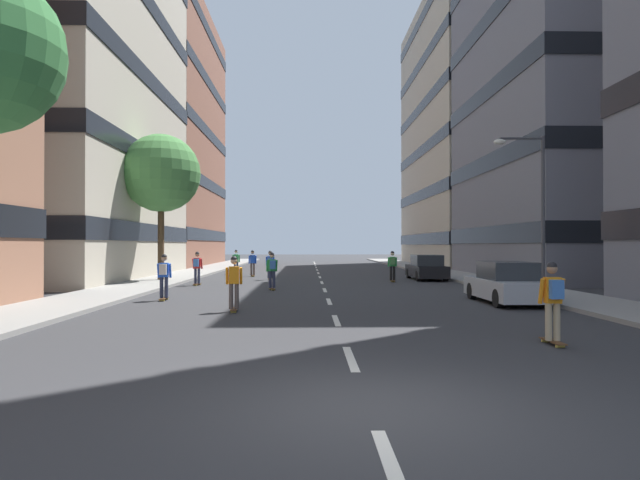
% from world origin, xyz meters
% --- Properties ---
extents(ground_plane, '(165.09, 165.09, 0.00)m').
position_xyz_m(ground_plane, '(0.00, 27.51, 0.00)').
color(ground_plane, '#333335').
extents(sidewalk_left, '(3.18, 75.67, 0.14)m').
position_xyz_m(sidewalk_left, '(-9.25, 30.95, 0.07)').
color(sidewalk_left, gray).
rests_on(sidewalk_left, ground_plane).
extents(sidewalk_right, '(3.18, 75.67, 0.14)m').
position_xyz_m(sidewalk_right, '(9.25, 30.95, 0.07)').
color(sidewalk_right, gray).
rests_on(sidewalk_right, ground_plane).
extents(lane_markings, '(0.16, 62.20, 0.01)m').
position_xyz_m(lane_markings, '(0.00, 28.00, 0.00)').
color(lane_markings, silver).
rests_on(lane_markings, ground_plane).
extents(building_left_mid, '(12.82, 20.10, 24.26)m').
position_xyz_m(building_left_mid, '(-17.19, 27.14, 12.22)').
color(building_left_mid, '#BCB29E').
rests_on(building_left_mid, ground_plane).
extents(building_left_far, '(12.82, 20.84, 25.81)m').
position_xyz_m(building_left_far, '(-17.19, 47.44, 13.00)').
color(building_left_far, brown).
rests_on(building_left_far, ground_plane).
extents(building_right_mid, '(12.82, 17.03, 27.80)m').
position_xyz_m(building_right_mid, '(17.19, 27.14, 13.99)').
color(building_right_mid, slate).
rests_on(building_right_mid, ground_plane).
extents(building_right_far, '(12.82, 22.47, 27.05)m').
position_xyz_m(building_right_far, '(17.19, 47.44, 13.62)').
color(building_right_far, '#B2A893').
rests_on(building_right_far, ground_plane).
extents(parked_car_near, '(1.82, 4.40, 1.52)m').
position_xyz_m(parked_car_near, '(6.46, 25.31, 0.70)').
color(parked_car_near, black).
rests_on(parked_car_near, ground_plane).
extents(parked_car_mid, '(1.82, 4.40, 1.52)m').
position_xyz_m(parked_car_mid, '(6.46, 12.29, 0.70)').
color(parked_car_mid, '#B2B7BF').
rests_on(parked_car_mid, ground_plane).
extents(street_tree_near, '(4.48, 4.48, 8.36)m').
position_xyz_m(street_tree_near, '(-9.25, 23.77, 6.24)').
color(street_tree_near, '#4C3823').
rests_on(street_tree_near, sidewalk_left).
extents(streetlamp_right, '(2.13, 0.30, 6.50)m').
position_xyz_m(streetlamp_right, '(8.56, 14.73, 4.14)').
color(streetlamp_right, '#3F3F44').
rests_on(streetlamp_right, sidewalk_right).
extents(skater_0, '(0.55, 0.92, 1.78)m').
position_xyz_m(skater_0, '(-6.62, 21.07, 1.02)').
color(skater_0, brown).
rests_on(skater_0, ground_plane).
extents(skater_1, '(0.54, 0.91, 1.78)m').
position_xyz_m(skater_1, '(-6.32, 13.52, 1.02)').
color(skater_1, brown).
rests_on(skater_1, ground_plane).
extents(skater_2, '(0.55, 0.91, 1.78)m').
position_xyz_m(skater_2, '(-3.16, 10.05, 0.98)').
color(skater_2, brown).
rests_on(skater_2, ground_plane).
extents(skater_3, '(0.57, 0.92, 1.78)m').
position_xyz_m(skater_3, '(-4.51, 28.88, 0.98)').
color(skater_3, brown).
rests_on(skater_3, ground_plane).
extents(skater_4, '(0.53, 0.90, 1.78)m').
position_xyz_m(skater_4, '(4.43, 4.21, 1.02)').
color(skater_4, brown).
rests_on(skater_4, ground_plane).
extents(skater_5, '(0.55, 0.91, 1.78)m').
position_xyz_m(skater_5, '(-5.98, 31.58, 0.98)').
color(skater_5, brown).
rests_on(skater_5, ground_plane).
extents(skater_6, '(0.53, 0.90, 1.78)m').
position_xyz_m(skater_6, '(4.10, 23.55, 1.02)').
color(skater_6, brown).
rests_on(skater_6, ground_plane).
extents(skater_7, '(0.53, 0.90, 1.78)m').
position_xyz_m(skater_7, '(-3.09, 25.47, 1.02)').
color(skater_7, brown).
rests_on(skater_7, ground_plane).
extents(skater_8, '(0.57, 0.92, 1.78)m').
position_xyz_m(skater_8, '(-2.48, 18.18, 1.02)').
color(skater_8, brown).
rests_on(skater_8, ground_plane).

